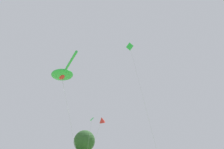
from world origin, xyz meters
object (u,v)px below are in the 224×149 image
at_px(small_kite_triangle_green, 91,122).
at_px(small_kite_streamer_purple, 102,120).
at_px(tree_oak_left, 84,141).
at_px(big_show_kite, 62,75).
at_px(small_kite_delta_white, 131,52).

height_order(small_kite_triangle_green, small_kite_streamer_purple, small_kite_streamer_purple).
xyz_separation_m(small_kite_triangle_green, small_kite_streamer_purple, (5.29, 5.09, 1.45)).
relative_size(small_kite_streamer_purple, tree_oak_left, 0.83).
distance_m(big_show_kite, small_kite_delta_white, 10.84).
relative_size(big_show_kite, small_kite_streamer_purple, 1.36).
height_order(small_kite_delta_white, small_kite_streamer_purple, small_kite_delta_white).
bearing_deg(small_kite_triangle_green, small_kite_delta_white, 158.40).
bearing_deg(big_show_kite, tree_oak_left, -20.89).
xyz_separation_m(big_show_kite, small_kite_streamer_purple, (11.01, 7.36, -3.24)).
xyz_separation_m(big_show_kite, tree_oak_left, (26.34, 39.18, -4.55)).
height_order(big_show_kite, small_kite_streamer_purple, big_show_kite).
xyz_separation_m(big_show_kite, small_kite_delta_white, (9.25, -2.31, 5.17)).
bearing_deg(tree_oak_left, small_kite_streamer_purple, -115.73).
distance_m(small_kite_delta_white, small_kite_triangle_green, 11.42).
distance_m(big_show_kite, small_kite_streamer_purple, 13.63).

